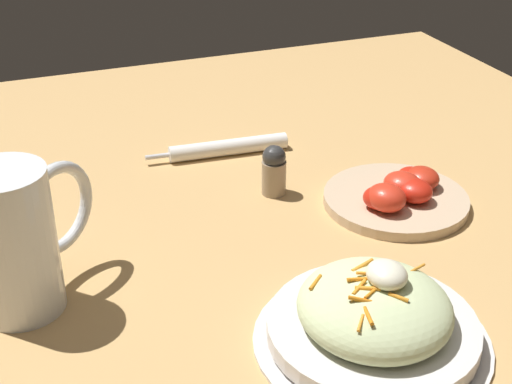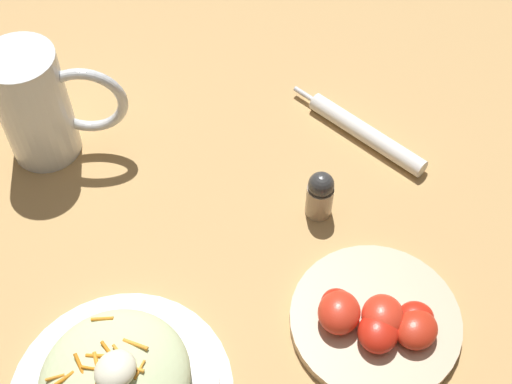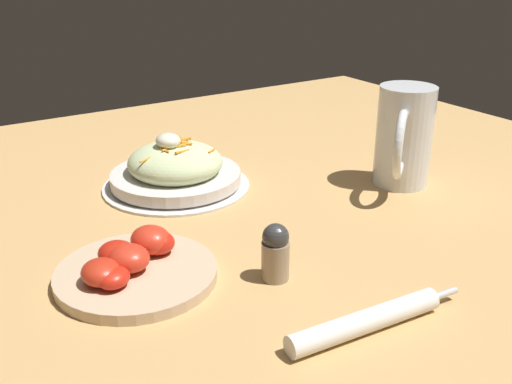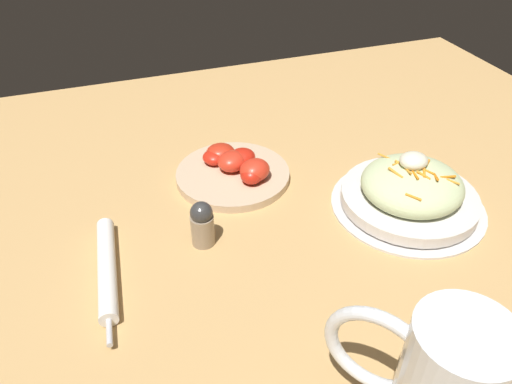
{
  "view_description": "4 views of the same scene",
  "coord_description": "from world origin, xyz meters",
  "px_view_note": "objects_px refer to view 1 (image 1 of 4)",
  "views": [
    {
      "loc": [
        -0.69,
        0.23,
        0.49
      ],
      "look_at": [
        0.03,
        -0.05,
        0.07
      ],
      "focal_mm": 51.97,
      "sensor_mm": 36.0,
      "label": 1
    },
    {
      "loc": [
        -0.33,
        -0.37,
        0.74
      ],
      "look_at": [
        0.05,
        -0.07,
        0.09
      ],
      "focal_mm": 50.6,
      "sensor_mm": 36.0,
      "label": 2
    },
    {
      "loc": [
        0.63,
        -0.46,
        0.37
      ],
      "look_at": [
        0.05,
        -0.09,
        0.08
      ],
      "focal_mm": 41.78,
      "sensor_mm": 36.0,
      "label": 3
    },
    {
      "loc": [
        0.23,
        0.41,
        0.48
      ],
      "look_at": [
        0.06,
        -0.09,
        0.09
      ],
      "focal_mm": 34.63,
      "sensor_mm": 36.0,
      "label": 4
    }
  ],
  "objects_px": {
    "beer_mug": "(17,248)",
    "napkin_roll": "(227,147)",
    "salt_shaker": "(274,170)",
    "tomato_plate": "(399,195)",
    "salad_plate": "(374,319)"
  },
  "relations": [
    {
      "from": "napkin_roll",
      "to": "tomato_plate",
      "type": "bearing_deg",
      "value": -144.92
    },
    {
      "from": "tomato_plate",
      "to": "beer_mug",
      "type": "bearing_deg",
      "value": 95.17
    },
    {
      "from": "salt_shaker",
      "to": "napkin_roll",
      "type": "bearing_deg",
      "value": 8.13
    },
    {
      "from": "tomato_plate",
      "to": "salt_shaker",
      "type": "xyz_separation_m",
      "value": [
        0.09,
        0.14,
        0.02
      ]
    },
    {
      "from": "beer_mug",
      "to": "napkin_roll",
      "type": "xyz_separation_m",
      "value": [
        0.27,
        -0.32,
        -0.06
      ]
    },
    {
      "from": "beer_mug",
      "to": "tomato_plate",
      "type": "distance_m",
      "value": 0.49
    },
    {
      "from": "napkin_roll",
      "to": "beer_mug",
      "type": "bearing_deg",
      "value": 130.15
    },
    {
      "from": "salad_plate",
      "to": "salt_shaker",
      "type": "bearing_deg",
      "value": -4.64
    },
    {
      "from": "salad_plate",
      "to": "salt_shaker",
      "type": "height_order",
      "value": "salad_plate"
    },
    {
      "from": "beer_mug",
      "to": "napkin_roll",
      "type": "distance_m",
      "value": 0.43
    },
    {
      "from": "napkin_roll",
      "to": "salt_shaker",
      "type": "bearing_deg",
      "value": -171.87
    },
    {
      "from": "salt_shaker",
      "to": "beer_mug",
      "type": "bearing_deg",
      "value": 111.58
    },
    {
      "from": "salad_plate",
      "to": "beer_mug",
      "type": "xyz_separation_m",
      "value": [
        0.19,
        0.32,
        0.04
      ]
    },
    {
      "from": "salad_plate",
      "to": "beer_mug",
      "type": "height_order",
      "value": "beer_mug"
    },
    {
      "from": "tomato_plate",
      "to": "salt_shaker",
      "type": "distance_m",
      "value": 0.17
    }
  ]
}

